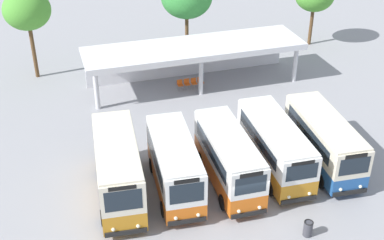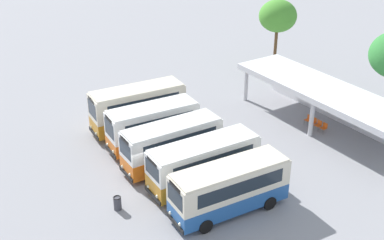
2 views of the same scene
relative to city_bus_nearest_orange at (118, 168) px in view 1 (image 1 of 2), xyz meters
name	(u,v)px [view 1 (image 1 of 2)]	position (x,y,z in m)	size (l,w,h in m)	color
ground_plane	(247,212)	(6.45, -3.48, -1.96)	(180.00, 180.00, 0.00)	#939399
city_bus_nearest_orange	(118,168)	(0.00, 0.00, 0.00)	(2.93, 7.66, 3.57)	black
city_bus_second_in_row	(175,164)	(3.16, -0.43, -0.12)	(2.72, 6.98, 3.33)	black
city_bus_middle_cream	(228,158)	(6.32, -0.69, -0.13)	(2.40, 7.20, 3.31)	black
city_bus_fourth_amber	(275,145)	(9.47, -0.21, -0.18)	(2.61, 7.62, 3.21)	black
city_bus_fifth_blue	(324,140)	(12.63, -0.51, -0.18)	(2.73, 7.58, 3.21)	black
terminal_canopy	(192,52)	(8.35, 13.17, 0.62)	(17.46, 4.65, 3.40)	silver
waiting_chair_end_by_column	(180,84)	(6.98, 11.93, -1.44)	(0.46, 0.46, 0.86)	slate
waiting_chair_second_from_end	(187,83)	(7.55, 11.93, -1.44)	(0.46, 0.46, 0.86)	slate
waiting_chair_middle_seat	(194,82)	(8.13, 11.90, -1.44)	(0.46, 0.46, 0.86)	slate
waiting_chair_fourth_seat	(201,81)	(8.70, 11.93, -1.44)	(0.46, 0.46, 0.86)	slate
roadside_tree_west_of_canopy	(27,10)	(-3.83, 17.84, 3.80)	(3.76, 3.76, 7.39)	brown
litter_bin_apron	(308,228)	(8.73, -6.09, -1.50)	(0.49, 0.49, 0.90)	#3F3F47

